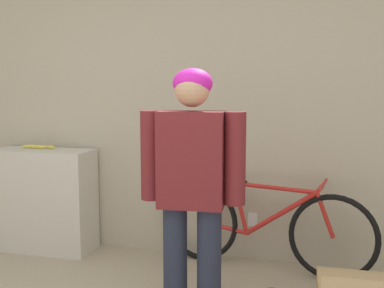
{
  "coord_description": "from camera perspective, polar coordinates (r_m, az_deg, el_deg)",
  "views": [
    {
      "loc": [
        0.94,
        -1.5,
        1.46
      ],
      "look_at": [
        0.31,
        1.06,
        1.14
      ],
      "focal_mm": 42.0,
      "sensor_mm": 36.0,
      "label": 1
    }
  ],
  "objects": [
    {
      "name": "wall_back",
      "position": [
        3.91,
        -0.07,
        4.59
      ],
      "size": [
        8.0,
        0.07,
        2.6
      ],
      "color": "#B7AD99",
      "rests_on": "ground_plane"
    },
    {
      "name": "person",
      "position": [
        2.69,
        0.01,
        -4.45
      ],
      "size": [
        0.64,
        0.25,
        1.59
      ],
      "rotation": [
        0.0,
        0.0,
        0.05
      ],
      "color": "#23283D",
      "rests_on": "ground_plane"
    },
    {
      "name": "bicycle",
      "position": [
        3.73,
        8.91,
        -10.25
      ],
      "size": [
        1.76,
        0.47,
        0.75
      ],
      "rotation": [
        0.0,
        0.0,
        -0.17
      ],
      "color": "black",
      "rests_on": "ground_plane"
    },
    {
      "name": "banana",
      "position": [
        4.33,
        -18.85,
        -0.33
      ],
      "size": [
        0.36,
        0.09,
        0.04
      ],
      "color": "#EAD64C",
      "rests_on": "side_shelf"
    },
    {
      "name": "side_shelf",
      "position": [
        4.34,
        -18.38,
        -6.74
      ],
      "size": [
        0.92,
        0.37,
        0.92
      ],
      "color": "beige",
      "rests_on": "ground_plane"
    }
  ]
}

